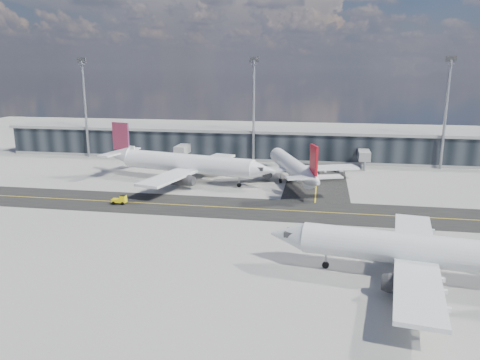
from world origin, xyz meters
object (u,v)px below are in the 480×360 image
(airliner_af, at_px, (185,163))
(service_van, at_px, (338,168))
(airliner_near, at_px, (430,252))
(baggage_tug, at_px, (120,200))
(airliner_redtail, at_px, (292,167))

(airliner_af, distance_m, service_van, 40.17)
(airliner_near, bearing_deg, service_van, 16.72)
(baggage_tug, bearing_deg, airliner_near, 64.10)
(airliner_af, relative_size, airliner_near, 1.08)
(airliner_af, xyz_separation_m, baggage_tug, (-7.18, -20.43, -3.42))
(airliner_near, bearing_deg, airliner_redtail, 30.77)
(airliner_near, distance_m, service_van, 64.52)
(airliner_redtail, relative_size, airliner_near, 0.92)
(airliner_redtail, xyz_separation_m, airliner_near, (20.26, -49.29, 0.24))
(airliner_near, xyz_separation_m, baggage_tug, (-52.25, 25.43, -3.09))
(airliner_near, relative_size, baggage_tug, 14.24)
(airliner_af, distance_m, airliner_near, 64.30)
(airliner_near, relative_size, service_van, 8.16)
(airliner_redtail, distance_m, service_van, 18.41)
(airliner_af, xyz_separation_m, airliner_near, (45.06, -45.86, -0.34))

